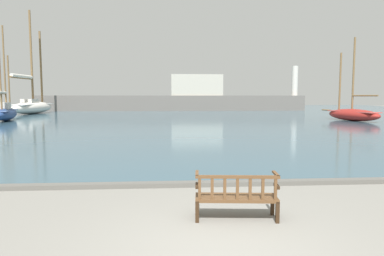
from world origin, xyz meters
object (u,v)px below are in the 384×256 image
sailboat_far_port (32,105)px  sailboat_outer_starboard (353,114)px  park_bench (236,196)px  sailboat_nearest_port (6,112)px

sailboat_far_port → sailboat_outer_starboard: bearing=-23.7°
park_bench → sailboat_outer_starboard: bearing=56.9°
sailboat_nearest_port → sailboat_outer_starboard: (33.11, -2.63, -0.13)m
sailboat_nearest_port → sailboat_far_port: 13.31m
park_bench → sailboat_nearest_port: bearing=121.5°
park_bench → sailboat_far_port: (-19.40, 40.61, 0.77)m
park_bench → sailboat_far_port: sailboat_far_port is taller
sailboat_outer_starboard → sailboat_far_port: sailboat_far_port is taller
sailboat_nearest_port → sailboat_outer_starboard: bearing=-4.5°
sailboat_nearest_port → sailboat_outer_starboard: size_ratio=1.15×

